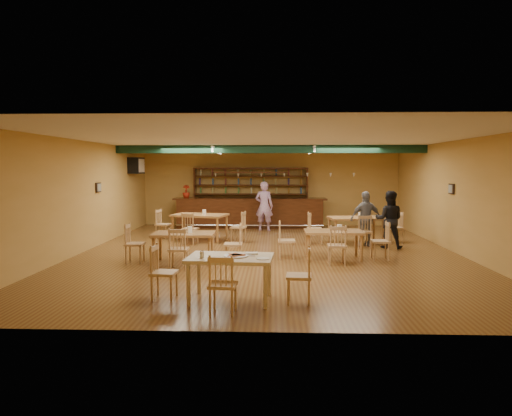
{
  "coord_description": "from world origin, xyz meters",
  "views": [
    {
      "loc": [
        0.13,
        -12.2,
        2.27
      ],
      "look_at": [
        -0.36,
        0.6,
        1.15
      ],
      "focal_mm": 32.31,
      "sensor_mm": 36.0,
      "label": 1
    }
  ],
  "objects_px": {
    "dining_table_a": "(200,227)",
    "near_table": "(230,278)",
    "dining_table_b": "(355,230)",
    "dining_table_c": "(184,248)",
    "patron_bar": "(264,206)",
    "bar_counter": "(250,213)",
    "dining_table_d": "(333,245)",
    "patron_right_a": "(389,220)"
  },
  "relations": [
    {
      "from": "dining_table_a",
      "to": "near_table",
      "type": "distance_m",
      "value": 6.74
    },
    {
      "from": "dining_table_b",
      "to": "dining_table_c",
      "type": "bearing_deg",
      "value": -153.37
    },
    {
      "from": "dining_table_c",
      "to": "patron_bar",
      "type": "xyz_separation_m",
      "value": [
        1.8,
        5.73,
        0.53
      ]
    },
    {
      "from": "bar_counter",
      "to": "dining_table_a",
      "type": "distance_m",
      "value": 3.4
    },
    {
      "from": "dining_table_d",
      "to": "patron_right_a",
      "type": "height_order",
      "value": "patron_right_a"
    },
    {
      "from": "bar_counter",
      "to": "dining_table_a",
      "type": "relative_size",
      "value": 3.51
    },
    {
      "from": "dining_table_d",
      "to": "patron_right_a",
      "type": "bearing_deg",
      "value": 43.11
    },
    {
      "from": "dining_table_c",
      "to": "dining_table_d",
      "type": "bearing_deg",
      "value": 8.13
    },
    {
      "from": "dining_table_c",
      "to": "patron_right_a",
      "type": "relative_size",
      "value": 0.9
    },
    {
      "from": "dining_table_b",
      "to": "bar_counter",
      "type": "bearing_deg",
      "value": 126.99
    },
    {
      "from": "dining_table_d",
      "to": "dining_table_a",
      "type": "bearing_deg",
      "value": 143.07
    },
    {
      "from": "patron_right_a",
      "to": "dining_table_c",
      "type": "bearing_deg",
      "value": 38.48
    },
    {
      "from": "dining_table_b",
      "to": "dining_table_a",
      "type": "bearing_deg",
      "value": 168.23
    },
    {
      "from": "dining_table_c",
      "to": "dining_table_d",
      "type": "relative_size",
      "value": 1.02
    },
    {
      "from": "dining_table_c",
      "to": "near_table",
      "type": "height_order",
      "value": "near_table"
    },
    {
      "from": "bar_counter",
      "to": "dining_table_c",
      "type": "distance_m",
      "value": 6.67
    },
    {
      "from": "dining_table_b",
      "to": "dining_table_d",
      "type": "relative_size",
      "value": 1.1
    },
    {
      "from": "bar_counter",
      "to": "patron_right_a",
      "type": "bearing_deg",
      "value": -45.77
    },
    {
      "from": "bar_counter",
      "to": "dining_table_d",
      "type": "bearing_deg",
      "value": -68.14
    },
    {
      "from": "near_table",
      "to": "dining_table_b",
      "type": "bearing_deg",
      "value": 66.58
    },
    {
      "from": "patron_right_a",
      "to": "patron_bar",
      "type": "bearing_deg",
      "value": -28.06
    },
    {
      "from": "dining_table_a",
      "to": "near_table",
      "type": "height_order",
      "value": "dining_table_a"
    },
    {
      "from": "bar_counter",
      "to": "near_table",
      "type": "xyz_separation_m",
      "value": [
        0.16,
        -9.64,
        -0.18
      ]
    },
    {
      "from": "dining_table_d",
      "to": "near_table",
      "type": "xyz_separation_m",
      "value": [
        -2.22,
        -3.69,
        0.03
      ]
    },
    {
      "from": "dining_table_a",
      "to": "dining_table_c",
      "type": "height_order",
      "value": "dining_table_a"
    },
    {
      "from": "patron_bar",
      "to": "bar_counter",
      "type": "bearing_deg",
      "value": -44.68
    },
    {
      "from": "bar_counter",
      "to": "patron_right_a",
      "type": "relative_size",
      "value": 3.55
    },
    {
      "from": "dining_table_b",
      "to": "near_table",
      "type": "bearing_deg",
      "value": -124.55
    },
    {
      "from": "dining_table_a",
      "to": "dining_table_d",
      "type": "relative_size",
      "value": 1.15
    },
    {
      "from": "dining_table_d",
      "to": "near_table",
      "type": "bearing_deg",
      "value": -121.02
    },
    {
      "from": "dining_table_b",
      "to": "patron_bar",
      "type": "xyz_separation_m",
      "value": [
        -2.81,
        2.65,
        0.5
      ]
    },
    {
      "from": "near_table",
      "to": "patron_right_a",
      "type": "relative_size",
      "value": 0.88
    },
    {
      "from": "dining_table_d",
      "to": "near_table",
      "type": "height_order",
      "value": "near_table"
    },
    {
      "from": "dining_table_a",
      "to": "dining_table_d",
      "type": "xyz_separation_m",
      "value": [
        3.8,
        -2.86,
        -0.05
      ]
    },
    {
      "from": "dining_table_d",
      "to": "near_table",
      "type": "relative_size",
      "value": 1.0
    },
    {
      "from": "near_table",
      "to": "patron_right_a",
      "type": "height_order",
      "value": "patron_right_a"
    },
    {
      "from": "patron_bar",
      "to": "patron_right_a",
      "type": "bearing_deg",
      "value": 147.6
    },
    {
      "from": "dining_table_a",
      "to": "patron_bar",
      "type": "distance_m",
      "value": 3.04
    },
    {
      "from": "patron_bar",
      "to": "dining_table_c",
      "type": "bearing_deg",
      "value": 83.9
    },
    {
      "from": "bar_counter",
      "to": "patron_bar",
      "type": "xyz_separation_m",
      "value": [
        0.56,
        -0.83,
        0.33
      ]
    },
    {
      "from": "dining_table_b",
      "to": "dining_table_d",
      "type": "distance_m",
      "value": 2.65
    },
    {
      "from": "bar_counter",
      "to": "patron_bar",
      "type": "distance_m",
      "value": 1.05
    }
  ]
}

